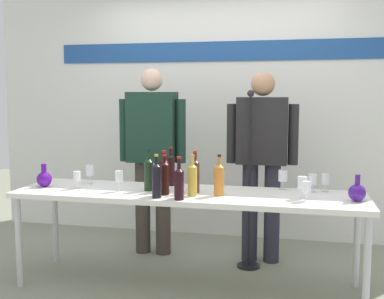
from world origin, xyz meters
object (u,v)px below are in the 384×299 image
wine_bottle_1 (171,169)px  wine_glass_right_0 (302,183)px  wine_glass_right_3 (283,176)px  presenter_left (152,148)px  wine_bottle_3 (195,175)px  wine_bottle_7 (179,182)px  wine_bottle_0 (149,173)px  wine_bottle_4 (164,174)px  wine_glass_left_1 (77,177)px  decanter_blue_left (44,179)px  wine_bottle_6 (192,178)px  microphone_stand (249,209)px  wine_glass_left_2 (119,177)px  wine_glass_right_2 (325,179)px  presenter_right (262,154)px  wine_bottle_8 (165,177)px  wine_bottle_5 (219,178)px  decanter_blue_right (357,192)px  display_table (188,199)px  wine_bottle_2 (157,179)px  wine_glass_left_0 (90,171)px  wine_glass_right_1 (306,187)px  wine_glass_right_4 (313,179)px

wine_bottle_1 → wine_glass_right_0: size_ratio=2.00×
wine_glass_right_0 → wine_glass_right_3: (-0.15, 0.30, -0.01)m
presenter_left → wine_glass_right_0: presenter_left is taller
wine_bottle_3 → wine_bottle_7: bearing=-101.8°
presenter_left → wine_bottle_0: presenter_left is taller
wine_bottle_4 → wine_glass_right_3: bearing=16.2°
wine_bottle_3 → wine_glass_left_1: wine_bottle_3 is taller
wine_bottle_3 → presenter_left: bearing=128.5°
decanter_blue_left → wine_bottle_4: (1.00, 0.05, 0.07)m
wine_bottle_6 → microphone_stand: size_ratio=0.20×
wine_bottle_0 → wine_glass_left_2: wine_bottle_0 is taller
wine_glass_right_0 → wine_glass_right_2: wine_glass_right_0 is taller
microphone_stand → wine_bottle_1: bearing=-154.6°
presenter_right → wine_bottle_8: (-0.65, -0.84, -0.09)m
presenter_right → wine_glass_left_1: size_ratio=12.11×
wine_glass_right_0 → wine_bottle_5: bearing=-177.7°
decanter_blue_right → wine_glass_right_3: bearing=149.5°
decanter_blue_right → display_table: bearing=178.0°
wine_bottle_2 → wine_bottle_7: 0.17m
wine_bottle_0 → wine_bottle_5: size_ratio=1.06×
presenter_right → wine_bottle_0: 1.09m
wine_bottle_8 → wine_glass_left_2: (-0.38, 0.05, -0.02)m
decanter_blue_right → wine_bottle_5: bearing=-179.0°
wine_glass_right_3 → presenter_left: bearing=159.7°
wine_bottle_3 → wine_bottle_0: bearing=-179.2°
microphone_stand → wine_bottle_0: bearing=-144.3°
wine_bottle_6 → wine_glass_right_0: bearing=6.1°
wine_glass_left_2 → wine_glass_right_0: 1.38m
wine_bottle_5 → wine_glass_right_2: (0.77, 0.31, -0.03)m
wine_bottle_2 → wine_glass_left_0: bearing=150.1°
display_table → wine_glass_left_1: bearing=-176.5°
presenter_left → wine_glass_left_0: size_ratio=10.86×
wine_bottle_4 → wine_glass_right_0: (1.05, -0.04, -0.02)m
display_table → wine_bottle_8: wine_bottle_8 is taller
wine_bottle_1 → wine_bottle_3: bearing=-41.7°
decanter_blue_left → wine_glass_left_0: decanter_blue_left is taller
wine_glass_right_0 → wine_glass_right_1: (0.03, -0.08, -0.02)m
wine_bottle_0 → wine_glass_right_3: wine_bottle_0 is taller
wine_bottle_6 → wine_glass_right_3: wine_bottle_6 is taller
wine_bottle_3 → microphone_stand: 0.74m
wine_bottle_7 → wine_glass_right_4: size_ratio=2.23×
wine_bottle_4 → wine_bottle_8: (0.04, -0.13, -0.00)m
presenter_right → wine_bottle_5: (-0.25, -0.77, -0.10)m
wine_glass_left_0 → wine_glass_right_1: wine_glass_left_0 is taller
wine_glass_right_0 → wine_bottle_2: bearing=-168.6°
wine_bottle_0 → wine_glass_right_1: wine_bottle_0 is taller
decanter_blue_right → wine_glass_left_2: size_ratio=1.19×
display_table → wine_bottle_2: bearing=-125.5°
wine_glass_left_2 → microphone_stand: (0.95, 0.61, -0.35)m
wine_bottle_5 → wine_bottle_7: size_ratio=0.99×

